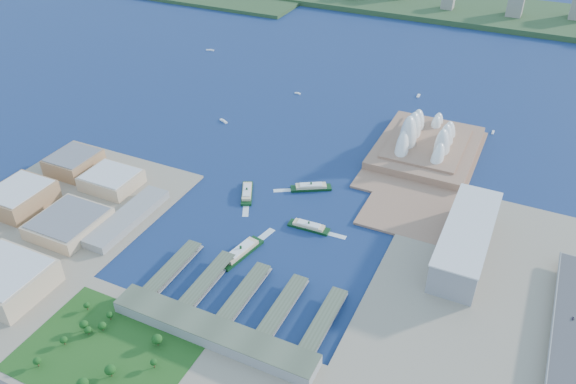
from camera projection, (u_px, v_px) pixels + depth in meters
The scene contains 21 objects.
ground at pixel (267, 248), 612.75m from camera, with size 3000.00×3000.00×0.00m, color #10264E.
west_land at pixel (24, 239), 622.58m from camera, with size 220.00×390.00×3.00m, color gray.
east_land at pixel (486, 356), 489.19m from camera, with size 240.00×500.00×3.00m, color gray.
peninsula at pixel (424, 158), 767.58m from camera, with size 135.00×220.00×3.00m, color #946B51.
far_shore at pixel (455, 7), 1340.37m from camera, with size 2200.00×260.00×12.00m, color #2D4926.
opera_house at pixel (429, 132), 766.22m from camera, with size 134.00×180.00×58.00m, color white, non-canonical shape.
toaster_building at pixel (466, 240), 591.48m from camera, with size 45.00×155.00×35.00m, color gray.
west_buildings at pixel (45, 212), 640.24m from camera, with size 200.00×280.00×27.00m, color #9F754F, non-canonical shape.
ferry_wharves at pixel (245, 293), 549.21m from camera, with size 184.00×90.00×9.30m, color #4A533F, non-canonical shape.
terminal_building at pixel (213, 332), 501.65m from camera, with size 200.00×28.00×12.00m, color gray.
park at pixel (105, 346), 486.20m from camera, with size 150.00×110.00×16.00m, color #194714, non-canonical shape.
ferry_a at pixel (247, 191), 695.35m from camera, with size 12.86×50.50×9.55m, color black, non-canonical shape.
ferry_b at pixel (311, 186), 705.17m from camera, with size 13.04×51.24×9.69m, color black, non-canonical shape.
ferry_c at pixel (241, 250), 600.48m from camera, with size 15.18×59.64×11.28m, color black, non-canonical shape.
ferry_d at pixel (309, 225), 638.88m from camera, with size 12.33×48.45×9.16m, color black, non-canonical shape.
boat_a at pixel (224, 121), 860.13m from camera, with size 4.01×16.04×3.09m, color white, non-canonical shape.
boat_b at pixel (298, 93), 944.89m from camera, with size 3.44×9.84×2.66m, color white, non-canonical shape.
boat_c at pixel (493, 132), 830.44m from camera, with size 3.20×10.98×2.47m, color white, non-canonical shape.
boat_d at pixel (210, 50), 1115.35m from camera, with size 3.49×15.96×2.69m, color white, non-canonical shape.
boat_e at pixel (418, 96), 936.39m from camera, with size 4.00×12.57×3.09m, color white, non-canonical shape.
car_c at pixel (573, 318), 507.13m from camera, with size 1.79×4.39×1.27m, color slate.
Camera 1 is at (223.64, -416.36, 395.39)m, focal length 35.00 mm.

